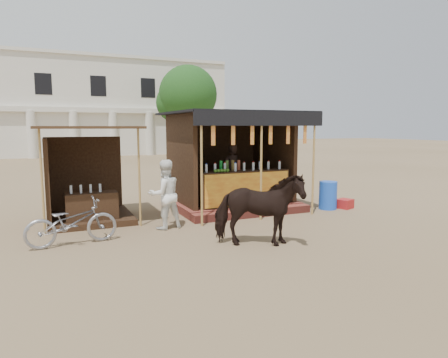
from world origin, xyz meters
TOP-DOWN VIEW (x-y plane):
  - ground at (0.00, 0.00)m, footprint 120.00×120.00m
  - main_stall at (1.01, 3.36)m, footprint 3.60×3.61m
  - secondary_stall at (-3.17, 3.24)m, footprint 2.40×2.40m
  - cow at (-0.15, -0.44)m, footprint 1.92×1.46m
  - motorbike at (-3.53, 1.14)m, footprint 1.84×0.83m
  - bystander at (-1.47, 1.67)m, footprint 0.87×0.72m
  - blue_barrel at (3.44, 1.97)m, footprint 0.61×0.61m
  - red_crate at (3.97, 1.84)m, footprint 0.52×0.51m
  - cooler at (1.94, 2.60)m, footprint 0.73×0.58m
  - background_building at (-2.00, 29.94)m, footprint 26.00×7.45m
  - tree at (5.81, 22.14)m, footprint 4.50×4.40m

SIDE VIEW (x-z plane):
  - ground at x=0.00m, z-range 0.00..0.00m
  - red_crate at x=3.97m, z-range 0.00..0.27m
  - cooler at x=1.94m, z-range 0.00..0.46m
  - blue_barrel at x=3.44m, z-range 0.00..0.80m
  - motorbike at x=-3.53m, z-range 0.00..0.93m
  - cow at x=-0.15m, z-range 0.00..1.48m
  - bystander at x=-1.47m, z-range 0.00..1.62m
  - secondary_stall at x=-3.17m, z-range -0.34..2.04m
  - main_stall at x=1.01m, z-range -0.37..2.41m
  - background_building at x=-2.00m, z-range -0.11..8.07m
  - tree at x=5.81m, z-range 1.13..8.13m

